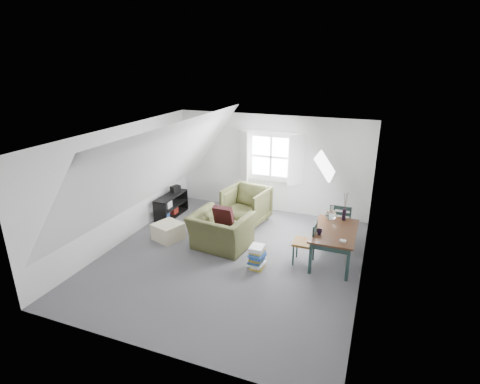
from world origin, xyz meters
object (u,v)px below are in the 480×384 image
at_px(armchair_far, 246,222).
at_px(dining_chair_near, 306,242).
at_px(magazine_stack, 257,257).
at_px(ottoman, 168,231).
at_px(dining_table, 334,234).
at_px(armchair_near, 221,247).
at_px(media_shelf, 171,207).
at_px(dining_chair_far, 342,222).

xyz_separation_m(armchair_far, dining_chair_near, (1.75, -1.42, 0.46)).
bearing_deg(magazine_stack, ottoman, 168.80).
bearing_deg(dining_table, magazine_stack, -149.38).
bearing_deg(ottoman, armchair_near, 2.58).
distance_m(ottoman, dining_table, 3.58).
relative_size(media_shelf, magazine_stack, 2.46).
relative_size(dining_table, media_shelf, 1.25).
bearing_deg(ottoman, magazine_stack, -11.20).
height_order(armchair_near, armchair_far, armchair_far).
relative_size(armchair_far, dining_table, 0.72).
bearing_deg(magazine_stack, media_shelf, 151.03).
bearing_deg(dining_table, media_shelf, 169.75).
xyz_separation_m(ottoman, magazine_stack, (2.22, -0.44, 0.04)).
bearing_deg(dining_chair_far, media_shelf, 15.69).
bearing_deg(media_shelf, dining_chair_far, 3.62).
height_order(dining_table, dining_chair_near, dining_chair_near).
relative_size(armchair_near, dining_chair_near, 1.33).
distance_m(dining_table, dining_chair_far, 0.95).
xyz_separation_m(dining_chair_far, magazine_stack, (-1.36, -1.70, -0.24)).
distance_m(armchair_near, dining_table, 2.38).
bearing_deg(media_shelf, dining_table, -9.15).
bearing_deg(armchair_near, dining_chair_far, -145.80).
xyz_separation_m(dining_table, magazine_stack, (-1.32, -0.76, -0.37)).
distance_m(armchair_far, dining_table, 2.59).
distance_m(ottoman, media_shelf, 1.28).
distance_m(dining_chair_near, media_shelf, 3.82).
relative_size(dining_chair_far, magazine_stack, 2.01).
height_order(ottoman, dining_chair_near, dining_chair_near).
distance_m(media_shelf, magazine_stack, 3.24).
bearing_deg(magazine_stack, dining_table, 29.85).
height_order(armchair_far, magazine_stack, armchair_far).
height_order(dining_table, magazine_stack, dining_table).
bearing_deg(dining_table, armchair_near, -172.72).
relative_size(ottoman, media_shelf, 0.51).
distance_m(dining_table, dining_chair_near, 0.57).
distance_m(armchair_near, dining_chair_near, 1.86).
bearing_deg(media_shelf, armchair_far, 12.20).
bearing_deg(ottoman, dining_table, 5.12).
xyz_separation_m(ottoman, media_shelf, (-0.61, 1.13, 0.07)).
bearing_deg(ottoman, dining_chair_near, 1.06).
height_order(armchair_far, dining_chair_near, dining_chair_near).
distance_m(dining_table, media_shelf, 4.25).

